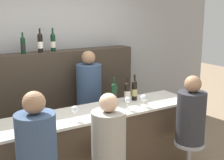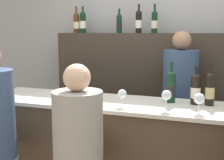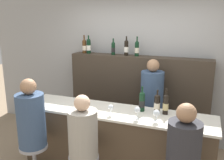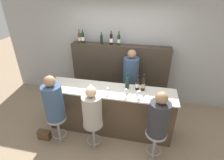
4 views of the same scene
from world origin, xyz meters
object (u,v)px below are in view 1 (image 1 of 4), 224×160
(wine_bottle_counter_0, at_px, (114,93))
(wine_glass_1, at_px, (102,106))
(wine_glass_2, at_px, (128,100))
(bartender, at_px, (89,110))
(wine_glass_3, at_px, (144,98))
(wine_bottle_backbar_4, at_px, (53,42))
(guest_seated_left, at_px, (37,148))
(wine_bottle_backbar_3, at_px, (40,43))
(guest_seated_middle, at_px, (109,136))
(wine_glass_0, at_px, (75,110))
(bar_stool_right, at_px, (189,152))
(wine_bottle_backbar_2, at_px, (23,45))
(wine_bottle_counter_1, at_px, (127,92))
(wine_bottle_counter_2, at_px, (134,90))
(guest_seated_right, at_px, (191,114))

(wine_bottle_counter_0, relative_size, wine_glass_1, 2.44)
(wine_glass_2, bearing_deg, bartender, 91.09)
(wine_glass_1, distance_m, wine_glass_3, 0.58)
(wine_bottle_counter_0, height_order, wine_bottle_backbar_4, wine_bottle_backbar_4)
(wine_glass_3, xyz_separation_m, guest_seated_left, (-1.47, -0.43, -0.11))
(wine_bottle_backbar_3, relative_size, guest_seated_middle, 0.44)
(wine_glass_2, xyz_separation_m, bartender, (-0.02, 0.94, -0.38))
(wine_glass_0, distance_m, wine_glass_3, 0.91)
(bar_stool_right, bearing_deg, wine_bottle_backbar_2, 128.67)
(wine_glass_3, bearing_deg, wine_bottle_counter_1, 99.80)
(wine_bottle_counter_1, relative_size, wine_bottle_backbar_4, 0.94)
(wine_bottle_counter_0, height_order, wine_glass_1, wine_bottle_counter_0)
(wine_bottle_counter_2, xyz_separation_m, guest_seated_left, (-1.53, -0.71, -0.14))
(guest_seated_right, distance_m, bartender, 1.52)
(wine_glass_2, bearing_deg, wine_bottle_backbar_3, 113.27)
(wine_bottle_counter_0, relative_size, wine_bottle_backbar_2, 1.18)
(wine_bottle_backbar_2, height_order, guest_seated_middle, wine_bottle_backbar_2)
(wine_bottle_counter_0, relative_size, wine_glass_3, 2.27)
(wine_bottle_counter_0, bearing_deg, wine_glass_3, -48.45)
(wine_bottle_backbar_2, distance_m, bartender, 1.29)
(wine_bottle_counter_2, height_order, bartender, bartender)
(guest_seated_middle, bearing_deg, wine_bottle_backbar_2, 99.27)
(wine_bottle_backbar_4, bearing_deg, wine_bottle_counter_1, -61.42)
(wine_glass_3, bearing_deg, bartender, 104.99)
(wine_bottle_counter_1, xyz_separation_m, guest_seated_left, (-1.42, -0.71, -0.13))
(wine_bottle_backbar_4, height_order, guest_seated_left, wine_bottle_backbar_4)
(guest_seated_middle, bearing_deg, bar_stool_right, 0.00)
(bartender, bearing_deg, guest_seated_middle, -110.12)
(wine_glass_2, bearing_deg, wine_glass_3, 0.00)
(wine_bottle_counter_0, distance_m, wine_glass_0, 0.72)
(wine_bottle_counter_1, height_order, wine_bottle_backbar_3, wine_bottle_backbar_3)
(wine_bottle_backbar_4, height_order, wine_glass_2, wine_bottle_backbar_4)
(wine_bottle_counter_1, height_order, wine_glass_1, wine_bottle_counter_1)
(wine_glass_1, height_order, guest_seated_left, guest_seated_left)
(wine_bottle_backbar_3, relative_size, wine_bottle_backbar_4, 1.00)
(wine_bottle_backbar_2, distance_m, wine_bottle_backbar_4, 0.43)
(guest_seated_middle, height_order, guest_seated_right, guest_seated_right)
(bartender, bearing_deg, wine_bottle_counter_2, -64.65)
(wine_glass_3, bearing_deg, guest_seated_middle, -150.19)
(wine_bottle_counter_2, relative_size, wine_glass_2, 2.17)
(wine_bottle_backbar_2, height_order, bar_stool_right, wine_bottle_backbar_2)
(wine_bottle_backbar_4, relative_size, bar_stool_right, 0.53)
(guest_seated_middle, xyz_separation_m, bartender, (0.50, 1.37, -0.21))
(wine_glass_1, relative_size, bartender, 0.09)
(wine_glass_3, bearing_deg, wine_bottle_counter_0, 131.55)
(wine_bottle_backbar_3, distance_m, guest_seated_middle, 1.90)
(wine_bottle_backbar_2, relative_size, guest_seated_left, 0.33)
(wine_bottle_counter_0, xyz_separation_m, guest_seated_middle, (-0.51, -0.71, -0.19))
(wine_bottle_counter_2, distance_m, wine_bottle_backbar_4, 1.36)
(wine_bottle_backbar_4, distance_m, guest_seated_left, 2.07)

